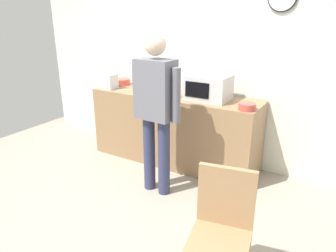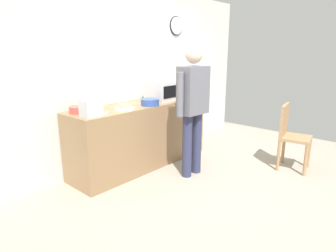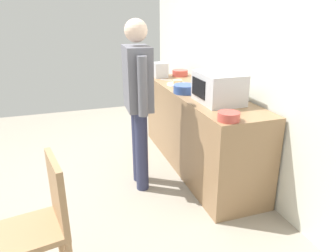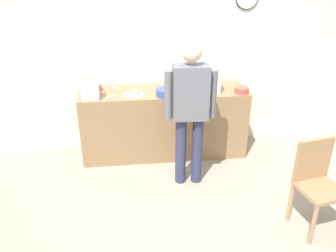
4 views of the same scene
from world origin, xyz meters
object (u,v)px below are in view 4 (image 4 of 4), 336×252
spoon_utensil (117,88)px  person_standing (190,106)px  sandwich_plate (134,94)px  mixing_bowl (93,88)px  cereal_bowl (242,90)px  fork_utensil (110,97)px  salad_bowl (166,92)px  wooden_chair (317,181)px  microwave (199,79)px  toaster (90,91)px

spoon_utensil → person_standing: bearing=-48.8°
sandwich_plate → mixing_bowl: (-0.54, 0.24, 0.02)m
cereal_bowl → mixing_bowl: mixing_bowl is taller
mixing_bowl → fork_utensil: size_ratio=1.29×
salad_bowl → mixing_bowl: (-0.95, 0.31, -0.00)m
spoon_utensil → wooden_chair: (1.97, -1.88, -0.41)m
microwave → wooden_chair: microwave is taller
salad_bowl → fork_utensil: bearing=178.4°
mixing_bowl → spoon_utensil: size_ratio=1.29×
sandwich_plate → cereal_bowl: bearing=-3.0°
sandwich_plate → toaster: size_ratio=1.21×
sandwich_plate → fork_utensil: (-0.31, -0.05, -0.02)m
mixing_bowl → salad_bowl: bearing=-17.9°
salad_bowl → spoon_utensil: 0.74m
toaster → fork_utensil: 0.25m
toaster → salad_bowl: bearing=-0.5°
microwave → fork_utensil: 1.21m
microwave → toaster: 1.43m
microwave → sandwich_plate: (-0.88, -0.11, -0.13)m
salad_bowl → cereal_bowl: salad_bowl is taller
microwave → toaster: bearing=-173.5°
toaster → fork_utensil: toaster is taller
cereal_bowl → person_standing: 0.98m
mixing_bowl → fork_utensil: bearing=-51.7°
salad_bowl → mixing_bowl: bearing=162.1°
fork_utensil → wooden_chair: (2.06, -1.52, -0.41)m
spoon_utensil → fork_utensil: bearing=-103.5°
microwave → fork_utensil: size_ratio=2.94×
spoon_utensil → person_standing: (0.85, -0.97, 0.08)m
salad_bowl → wooden_chair: size_ratio=0.27×
person_standing → wooden_chair: 1.53m
salad_bowl → person_standing: (0.21, -0.59, 0.04)m
microwave → cereal_bowl: microwave is taller
mixing_bowl → cereal_bowl: bearing=-9.2°
person_standing → microwave: bearing=71.3°
fork_utensil → wooden_chair: bearing=-36.5°
sandwich_plate → person_standing: bearing=-46.5°
microwave → mixing_bowl: (-1.42, 0.14, -0.11)m
salad_bowl → wooden_chair: bearing=-48.4°
sandwich_plate → microwave: bearing=6.8°
sandwich_plate → mixing_bowl: size_ratio=1.22×
microwave → wooden_chair: size_ratio=0.53×
mixing_bowl → toaster: (-0.01, -0.30, 0.06)m
wooden_chair → sandwich_plate: bearing=138.0°
salad_bowl → cereal_bowl: size_ratio=1.37×
mixing_bowl → microwave: bearing=-5.5°
person_standing → wooden_chair: (1.12, -0.92, -0.50)m
microwave → spoon_utensil: microwave is taller
cereal_bowl → person_standing: size_ratio=0.11×
microwave → cereal_bowl: (0.54, -0.18, -0.11)m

